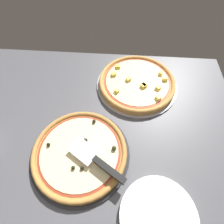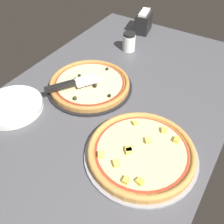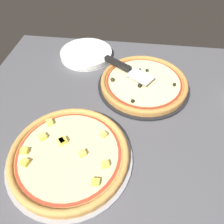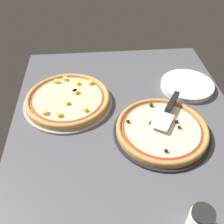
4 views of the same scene
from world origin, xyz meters
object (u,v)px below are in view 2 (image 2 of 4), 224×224
object	(u,v)px
serving_spatula	(66,85)
pizza_front	(90,83)
parmesan_shaker	(129,42)
plate_stack	(12,106)
napkin_holder	(144,22)
pizza_back	(141,151)

from	to	relation	value
serving_spatula	pizza_front	bearing A→B (deg)	151.30
pizza_front	parmesan_shaker	world-z (taller)	parmesan_shaker
serving_spatula	plate_stack	xyz separation A→B (cm)	(19.19, -13.93, -4.43)
serving_spatula	parmesan_shaker	distance (cm)	48.70
serving_spatula	napkin_holder	size ratio (longest dim) A/B	1.51
pizza_back	serving_spatula	bearing A→B (deg)	-106.23
plate_stack	parmesan_shaker	bearing A→B (deg)	165.27
pizza_front	pizza_back	xyz separation A→B (cm)	(22.19, 37.87, 0.17)
serving_spatula	plate_stack	size ratio (longest dim) A/B	0.90
serving_spatula	napkin_holder	world-z (taller)	napkin_holder
pizza_front	napkin_holder	world-z (taller)	napkin_holder
plate_stack	napkin_holder	distance (cm)	93.05
pizza_front	pizza_back	distance (cm)	43.90
pizza_back	napkin_holder	world-z (taller)	napkin_holder
parmesan_shaker	pizza_front	bearing A→B (deg)	2.07
pizza_front	pizza_back	world-z (taller)	same
serving_spatula	plate_stack	bearing A→B (deg)	-35.98
pizza_back	napkin_holder	size ratio (longest dim) A/B	2.52
serving_spatula	pizza_back	bearing A→B (deg)	73.77
plate_stack	napkin_holder	xyz separation A→B (cm)	(-91.84, 14.28, 4.47)
plate_stack	parmesan_shaker	distance (cm)	70.12
pizza_back	parmesan_shaker	size ratio (longest dim) A/B	3.80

